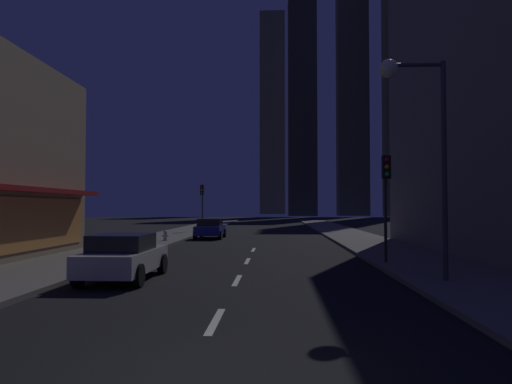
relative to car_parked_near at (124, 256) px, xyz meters
name	(u,v)px	position (x,y,z in m)	size (l,w,h in m)	color
ground_plane	(261,236)	(3.60, 23.61, -0.79)	(78.00, 136.00, 0.10)	black
sidewalk_right	(347,234)	(10.60, 23.61, -0.67)	(4.00, 76.00, 0.15)	#605E59
sidewalk_left	(177,234)	(-3.40, 23.61, -0.67)	(4.00, 76.00, 0.15)	#605E59
lane_marking_center	(237,280)	(3.60, 0.01, -0.73)	(0.16, 23.00, 0.01)	silver
skyscraper_distant_tall	(272,113)	(3.58, 140.70, 33.03)	(8.34, 5.72, 67.54)	#635E4A
skyscraper_distant_mid	(302,108)	(11.65, 106.65, 27.39)	(7.31, 6.15, 56.25)	#373429
skyscraper_distant_short	(352,99)	(25.16, 109.69, 30.33)	(8.10, 5.03, 62.14)	#4B4838
skyscraper_distant_slender	(397,72)	(34.99, 101.86, 35.21)	(5.77, 8.92, 71.91)	brown
car_parked_near	(124,256)	(0.00, 0.00, 0.00)	(1.98, 4.24, 1.45)	silver
car_parked_far	(210,228)	(0.00, 19.38, 0.00)	(1.98, 4.24, 1.45)	navy
fire_hydrant_far_left	(165,236)	(-2.30, 15.09, -0.29)	(0.42, 0.30, 0.65)	#B2B2B2
traffic_light_near_right	(386,184)	(9.10, 3.73, 2.45)	(0.32, 0.48, 4.20)	#2D2D2D
traffic_light_far_left	(202,197)	(-1.90, 27.43, 2.45)	(0.32, 0.48, 4.20)	#2D2D2D
street_lamp_right	(416,114)	(8.98, -0.60, 4.33)	(1.96, 0.56, 6.58)	#38383D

